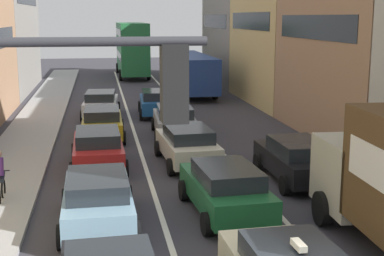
{
  "coord_description": "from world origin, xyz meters",
  "views": [
    {
      "loc": [
        -3.34,
        -7.71,
        5.65
      ],
      "look_at": [
        0.0,
        12.0,
        1.6
      ],
      "focal_mm": 51.54,
      "sensor_mm": 36.0,
      "label": 1
    }
  ],
  "objects_px": {
    "sedan_left_lane_third": "(98,147)",
    "sedan_centre_lane_second": "(226,188)",
    "sedan_right_lane_behind_truck": "(297,159)",
    "coupe_centre_lane_fourth": "(174,120)",
    "cyclist_on_sidewalk": "(0,179)",
    "sedan_left_lane_fifth": "(101,103)",
    "wagon_left_lane_second": "(98,198)",
    "sedan_centre_lane_fifth": "(156,102)",
    "hatchback_centre_lane_third": "(187,144)",
    "bus_mid_queue_primary": "(190,70)",
    "bus_far_queue_secondary": "(132,47)",
    "sedan_left_lane_fourth": "(102,122)"
  },
  "relations": [
    {
      "from": "hatchback_centre_lane_third",
      "to": "sedan_centre_lane_fifth",
      "type": "distance_m",
      "value": 10.91
    },
    {
      "from": "sedan_left_lane_third",
      "to": "sedan_left_lane_fourth",
      "type": "xyz_separation_m",
      "value": [
        0.21,
        5.1,
        0.0
      ]
    },
    {
      "from": "sedan_right_lane_behind_truck",
      "to": "cyclist_on_sidewalk",
      "type": "height_order",
      "value": "cyclist_on_sidewalk"
    },
    {
      "from": "wagon_left_lane_second",
      "to": "sedan_left_lane_fourth",
      "type": "distance_m",
      "value": 11.13
    },
    {
      "from": "hatchback_centre_lane_third",
      "to": "bus_far_queue_secondary",
      "type": "height_order",
      "value": "bus_far_queue_secondary"
    },
    {
      "from": "hatchback_centre_lane_third",
      "to": "sedan_left_lane_fifth",
      "type": "distance_m",
      "value": 11.47
    },
    {
      "from": "sedan_left_lane_fourth",
      "to": "sedan_centre_lane_fifth",
      "type": "distance_m",
      "value": 6.57
    },
    {
      "from": "coupe_centre_lane_fourth",
      "to": "bus_far_queue_secondary",
      "type": "bearing_deg",
      "value": 3.29
    },
    {
      "from": "hatchback_centre_lane_third",
      "to": "coupe_centre_lane_fourth",
      "type": "bearing_deg",
      "value": -5.2
    },
    {
      "from": "hatchback_centre_lane_third",
      "to": "coupe_centre_lane_fourth",
      "type": "relative_size",
      "value": 1.0
    },
    {
      "from": "wagon_left_lane_second",
      "to": "sedan_left_lane_fourth",
      "type": "bearing_deg",
      "value": -1.92
    },
    {
      "from": "sedan_left_lane_fourth",
      "to": "sedan_centre_lane_fifth",
      "type": "relative_size",
      "value": 0.99
    },
    {
      "from": "sedan_left_lane_third",
      "to": "sedan_left_lane_fifth",
      "type": "bearing_deg",
      "value": -1.97
    },
    {
      "from": "sedan_right_lane_behind_truck",
      "to": "sedan_centre_lane_second",
      "type": "bearing_deg",
      "value": 130.81
    },
    {
      "from": "bus_mid_queue_primary",
      "to": "sedan_centre_lane_fifth",
      "type": "bearing_deg",
      "value": 158.71
    },
    {
      "from": "sedan_right_lane_behind_truck",
      "to": "cyclist_on_sidewalk",
      "type": "relative_size",
      "value": 2.5
    },
    {
      "from": "sedan_left_lane_third",
      "to": "bus_mid_queue_primary",
      "type": "distance_m",
      "value": 20.85
    },
    {
      "from": "sedan_centre_lane_fifth",
      "to": "sedan_right_lane_behind_truck",
      "type": "distance_m",
      "value": 14.17
    },
    {
      "from": "wagon_left_lane_second",
      "to": "bus_far_queue_secondary",
      "type": "relative_size",
      "value": 0.41
    },
    {
      "from": "wagon_left_lane_second",
      "to": "sedan_left_lane_third",
      "type": "height_order",
      "value": "same"
    },
    {
      "from": "sedan_right_lane_behind_truck",
      "to": "coupe_centre_lane_fourth",
      "type": "bearing_deg",
      "value": 21.06
    },
    {
      "from": "bus_mid_queue_primary",
      "to": "sedan_right_lane_behind_truck",
      "type": "bearing_deg",
      "value": 179.9
    },
    {
      "from": "sedan_left_lane_fourth",
      "to": "sedan_left_lane_third",
      "type": "bearing_deg",
      "value": 178.33
    },
    {
      "from": "sedan_left_lane_fifth",
      "to": "cyclist_on_sidewalk",
      "type": "relative_size",
      "value": 2.55
    },
    {
      "from": "sedan_left_lane_fourth",
      "to": "cyclist_on_sidewalk",
      "type": "distance_m",
      "value": 9.48
    },
    {
      "from": "sedan_centre_lane_second",
      "to": "sedan_right_lane_behind_truck",
      "type": "xyz_separation_m",
      "value": [
        3.19,
        2.84,
        0.0
      ]
    },
    {
      "from": "coupe_centre_lane_fourth",
      "to": "sedan_left_lane_fifth",
      "type": "bearing_deg",
      "value": 32.99
    },
    {
      "from": "wagon_left_lane_second",
      "to": "sedan_right_lane_behind_truck",
      "type": "relative_size",
      "value": 1.0
    },
    {
      "from": "sedan_left_lane_third",
      "to": "cyclist_on_sidewalk",
      "type": "height_order",
      "value": "cyclist_on_sidewalk"
    },
    {
      "from": "sedan_centre_lane_fifth",
      "to": "coupe_centre_lane_fourth",
      "type": "bearing_deg",
      "value": -174.72
    },
    {
      "from": "sedan_centre_lane_second",
      "to": "sedan_left_lane_fourth",
      "type": "distance_m",
      "value": 11.35
    },
    {
      "from": "wagon_left_lane_second",
      "to": "cyclist_on_sidewalk",
      "type": "xyz_separation_m",
      "value": [
        -2.92,
        2.19,
        0.05
      ]
    },
    {
      "from": "coupe_centre_lane_fourth",
      "to": "sedan_left_lane_fourth",
      "type": "relative_size",
      "value": 1.01
    },
    {
      "from": "sedan_centre_lane_second",
      "to": "sedan_left_lane_third",
      "type": "height_order",
      "value": "same"
    },
    {
      "from": "hatchback_centre_lane_third",
      "to": "sedan_right_lane_behind_truck",
      "type": "relative_size",
      "value": 1.02
    },
    {
      "from": "sedan_left_lane_fifth",
      "to": "bus_far_queue_secondary",
      "type": "xyz_separation_m",
      "value": [
        3.12,
        21.44,
        2.03
      ]
    },
    {
      "from": "hatchback_centre_lane_third",
      "to": "sedan_left_lane_fifth",
      "type": "relative_size",
      "value": 0.99
    },
    {
      "from": "sedan_right_lane_behind_truck",
      "to": "bus_mid_queue_primary",
      "type": "distance_m",
      "value": 22.6
    },
    {
      "from": "sedan_left_lane_third",
      "to": "sedan_centre_lane_second",
      "type": "bearing_deg",
      "value": -148.64
    },
    {
      "from": "sedan_left_lane_fifth",
      "to": "bus_mid_queue_primary",
      "type": "relative_size",
      "value": 0.42
    },
    {
      "from": "bus_mid_queue_primary",
      "to": "cyclist_on_sidewalk",
      "type": "bearing_deg",
      "value": 157.37
    },
    {
      "from": "sedan_centre_lane_fifth",
      "to": "cyclist_on_sidewalk",
      "type": "height_order",
      "value": "cyclist_on_sidewalk"
    },
    {
      "from": "bus_far_queue_secondary",
      "to": "sedan_centre_lane_fifth",
      "type": "bearing_deg",
      "value": 179.9
    },
    {
      "from": "sedan_left_lane_third",
      "to": "coupe_centre_lane_fourth",
      "type": "distance_m",
      "value": 6.24
    },
    {
      "from": "sedan_right_lane_behind_truck",
      "to": "hatchback_centre_lane_third",
      "type": "bearing_deg",
      "value": 49.25
    },
    {
      "from": "sedan_left_lane_fifth",
      "to": "bus_far_queue_secondary",
      "type": "height_order",
      "value": "bus_far_queue_secondary"
    },
    {
      "from": "wagon_left_lane_second",
      "to": "coupe_centre_lane_fourth",
      "type": "bearing_deg",
      "value": -18.88
    },
    {
      "from": "coupe_centre_lane_fourth",
      "to": "sedan_centre_lane_fifth",
      "type": "xyz_separation_m",
      "value": [
        -0.25,
        5.77,
        0.0
      ]
    },
    {
      "from": "coupe_centre_lane_fourth",
      "to": "sedan_left_lane_fourth",
      "type": "height_order",
      "value": "same"
    },
    {
      "from": "sedan_centre_lane_second",
      "to": "cyclist_on_sidewalk",
      "type": "height_order",
      "value": "cyclist_on_sidewalk"
    }
  ]
}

